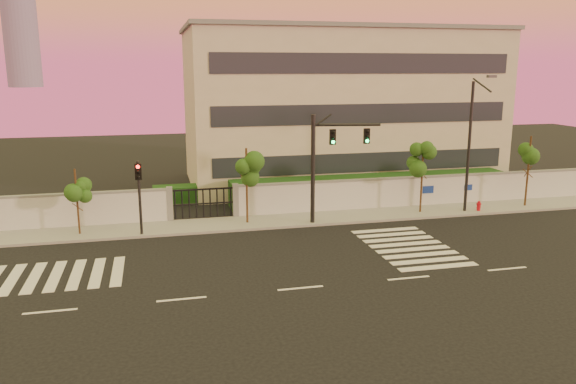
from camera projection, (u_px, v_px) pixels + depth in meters
name	position (u px, v px, depth m)	size (l,w,h in m)	color
ground	(301.00, 288.00, 23.91)	(120.00, 120.00, 0.00)	black
sidewalk	(256.00, 222.00, 33.86)	(60.00, 3.00, 0.15)	gray
perimeter_wall	(253.00, 201.00, 35.09)	(60.00, 0.36, 2.20)	silver
hedge_row	(262.00, 194.00, 37.99)	(41.00, 4.25, 1.80)	#103716
institutional_building	(339.00, 106.00, 45.51)	(24.40, 12.40, 12.25)	#BCB59F
road_markings	(249.00, 262.00, 27.11)	(57.00, 7.62, 0.02)	silver
street_tree_c	(76.00, 187.00, 30.74)	(1.30, 1.04, 3.82)	#382314
street_tree_d	(247.00, 169.00, 32.90)	(1.52, 1.21, 4.62)	#382314
street_tree_e	(423.00, 162.00, 35.38)	(1.51, 1.20, 4.62)	#382314
street_tree_f	(530.00, 155.00, 37.01)	(1.62, 1.29, 4.82)	#382314
traffic_signal_main	(327.00, 156.00, 32.91)	(4.14, 0.82, 6.57)	black
traffic_signal_secondary	(139.00, 189.00, 30.65)	(0.33, 0.33, 4.26)	black
streetlight_east	(471.00, 140.00, 35.14)	(0.52, 2.11, 8.78)	black
fire_hydrant	(479.00, 207.00, 36.29)	(0.31, 0.30, 0.79)	#B40C1B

